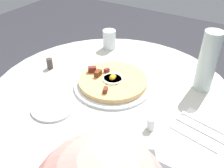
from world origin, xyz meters
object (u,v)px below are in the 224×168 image
(breakfast_pizza, at_px, (113,81))
(pepper_shaker, at_px, (49,64))
(pizza_plate, at_px, (113,84))
(fork, at_px, (200,130))
(dining_table, at_px, (111,122))
(water_glass, at_px, (109,39))
(knife, at_px, (205,125))
(bread_plate, at_px, (53,107))
(salt_shaker, at_px, (151,124))
(water_bottle, at_px, (208,62))

(breakfast_pizza, xyz_separation_m, pepper_shaker, (0.04, -0.32, 0.00))
(pizza_plate, relative_size, fork, 1.83)
(dining_table, relative_size, water_glass, 9.99)
(breakfast_pizza, bearing_deg, fork, 79.19)
(breakfast_pizza, distance_m, water_glass, 0.35)
(dining_table, xyz_separation_m, pepper_shaker, (0.00, -0.33, 0.20))
(fork, distance_m, knife, 0.04)
(bread_plate, height_order, water_glass, water_glass)
(dining_table, distance_m, breakfast_pizza, 0.20)
(dining_table, distance_m, pepper_shaker, 0.39)
(salt_shaker, relative_size, pepper_shaker, 0.92)
(dining_table, bearing_deg, water_glass, -146.70)
(bread_plate, height_order, fork, bread_plate)
(water_bottle, relative_size, pepper_shaker, 5.09)
(knife, relative_size, water_bottle, 0.72)
(knife, height_order, pepper_shaker, pepper_shaker)
(fork, xyz_separation_m, water_glass, (-0.36, -0.59, 0.04))
(pizza_plate, xyz_separation_m, pepper_shaker, (0.04, -0.32, 0.02))
(pizza_plate, relative_size, knife, 1.83)
(knife, distance_m, salt_shaker, 0.19)
(breakfast_pizza, height_order, water_bottle, water_bottle)
(water_bottle, distance_m, salt_shaker, 0.35)
(dining_table, height_order, salt_shaker, salt_shaker)
(knife, bearing_deg, breakfast_pizza, -175.11)
(bread_plate, bearing_deg, pepper_shaker, -134.72)
(dining_table, height_order, water_bottle, water_bottle)
(knife, relative_size, water_glass, 1.80)
(fork, distance_m, salt_shaker, 0.17)
(pepper_shaker, bearing_deg, salt_shaker, 78.71)
(pizza_plate, relative_size, water_bottle, 1.31)
(dining_table, bearing_deg, bread_plate, -31.08)
(breakfast_pizza, xyz_separation_m, water_bottle, (-0.18, 0.32, 0.10))
(water_glass, height_order, water_bottle, water_bottle)
(water_bottle, relative_size, salt_shaker, 5.52)
(knife, height_order, water_glass, water_glass)
(breakfast_pizza, bearing_deg, knife, 84.35)
(dining_table, bearing_deg, pepper_shaker, -89.59)
(bread_plate, xyz_separation_m, fork, (-0.17, 0.50, 0.00))
(dining_table, bearing_deg, salt_shaker, 63.32)
(pizza_plate, xyz_separation_m, salt_shaker, (0.15, 0.24, 0.02))
(salt_shaker, bearing_deg, breakfast_pizza, -121.62)
(knife, xyz_separation_m, salt_shaker, (0.11, -0.16, 0.02))
(dining_table, height_order, breakfast_pizza, breakfast_pizza)
(knife, bearing_deg, fork, -90.00)
(water_glass, height_order, pepper_shaker, water_glass)
(dining_table, relative_size, pizza_plate, 3.04)
(pizza_plate, height_order, fork, pizza_plate)
(fork, relative_size, salt_shaker, 3.95)
(pizza_plate, height_order, water_glass, water_glass)
(water_bottle, bearing_deg, bread_plate, -45.84)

